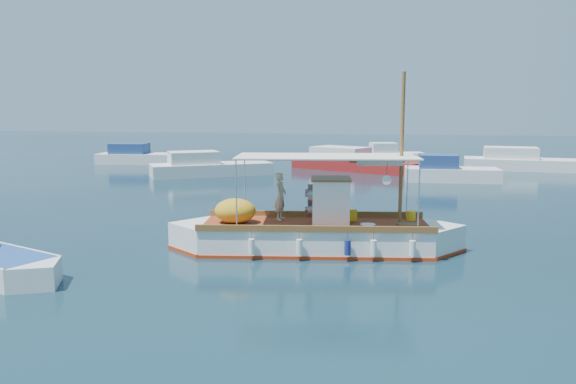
# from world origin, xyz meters

# --- Properties ---
(ground) EXTENTS (160.00, 160.00, 0.00)m
(ground) POSITION_xyz_m (0.00, 0.00, 0.00)
(ground) COLOR black
(ground) RESTS_ON ground
(fishing_caique) EXTENTS (9.06, 3.50, 5.60)m
(fishing_caique) POSITION_xyz_m (-0.23, 0.39, 0.49)
(fishing_caique) COLOR white
(fishing_caique) RESTS_ON ground
(bg_boat_nw) EXTENTS (7.85, 6.07, 1.80)m
(bg_boat_nw) POSITION_xyz_m (-10.10, 18.11, 0.49)
(bg_boat_nw) COLOR silver
(bg_boat_nw) RESTS_ON ground
(bg_boat_n) EXTENTS (9.86, 6.72, 1.80)m
(bg_boat_n) POSITION_xyz_m (-1.11, 23.40, 0.49)
(bg_boat_n) COLOR maroon
(bg_boat_n) RESTS_ON ground
(bg_boat_ne) EXTENTS (5.56, 2.49, 1.80)m
(bg_boat_ne) POSITION_xyz_m (5.04, 18.44, 0.49)
(bg_boat_ne) COLOR silver
(bg_boat_ne) RESTS_ON ground
(bg_boat_e) EXTENTS (9.16, 3.45, 1.80)m
(bg_boat_e) POSITION_xyz_m (10.85, 25.96, 0.49)
(bg_boat_e) COLOR silver
(bg_boat_e) RESTS_ON ground
(bg_boat_far_w) EXTENTS (7.20, 3.17, 1.80)m
(bg_boat_far_w) POSITION_xyz_m (-18.16, 24.66, 0.49)
(bg_boat_far_w) COLOR silver
(bg_boat_far_w) RESTS_ON ground
(bg_boat_far_n) EXTENTS (5.38, 3.33, 1.80)m
(bg_boat_far_n) POSITION_xyz_m (1.27, 29.60, 0.49)
(bg_boat_far_n) COLOR silver
(bg_boat_far_n) RESTS_ON ground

